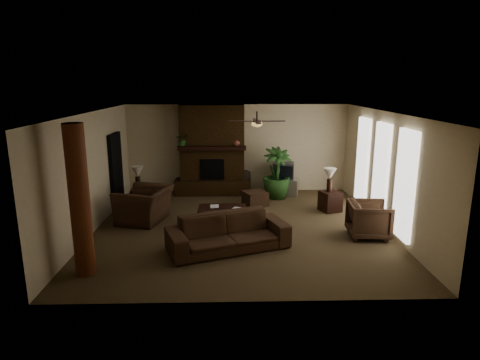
{
  "coord_description": "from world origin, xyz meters",
  "views": [
    {
      "loc": [
        -0.27,
        -9.48,
        3.48
      ],
      "look_at": [
        0.0,
        0.4,
        1.1
      ],
      "focal_mm": 30.55,
      "sensor_mm": 36.0,
      "label": 1
    }
  ],
  "objects_px": {
    "coffee_table": "(222,210)",
    "side_table_left": "(141,198)",
    "armchair_right": "(369,218)",
    "ottoman": "(255,198)",
    "tv_stand": "(284,187)",
    "lamp_left": "(137,173)",
    "armchair_left": "(144,199)",
    "floor_vase": "(245,180)",
    "lamp_right": "(330,175)",
    "floor_plant": "(276,184)",
    "log_column": "(80,201)",
    "side_table_right": "(330,201)",
    "sofa": "(228,227)"
  },
  "relations": [
    {
      "from": "armchair_right",
      "to": "ottoman",
      "type": "height_order",
      "value": "armchair_right"
    },
    {
      "from": "side_table_left",
      "to": "armchair_left",
      "type": "bearing_deg",
      "value": -73.63
    },
    {
      "from": "side_table_right",
      "to": "side_table_left",
      "type": "bearing_deg",
      "value": 174.79
    },
    {
      "from": "sofa",
      "to": "armchair_right",
      "type": "xyz_separation_m",
      "value": [
        3.22,
        0.62,
        -0.04
      ]
    },
    {
      "from": "armchair_left",
      "to": "side_table_right",
      "type": "bearing_deg",
      "value": 113.05
    },
    {
      "from": "floor_plant",
      "to": "log_column",
      "type": "bearing_deg",
      "value": -129.49
    },
    {
      "from": "tv_stand",
      "to": "side_table_left",
      "type": "relative_size",
      "value": 1.55
    },
    {
      "from": "ottoman",
      "to": "side_table_left",
      "type": "distance_m",
      "value": 3.26
    },
    {
      "from": "sofa",
      "to": "coffee_table",
      "type": "distance_m",
      "value": 1.6
    },
    {
      "from": "tv_stand",
      "to": "coffee_table",
      "type": "bearing_deg",
      "value": -110.59
    },
    {
      "from": "coffee_table",
      "to": "armchair_left",
      "type": "bearing_deg",
      "value": 171.89
    },
    {
      "from": "lamp_left",
      "to": "armchair_left",
      "type": "bearing_deg",
      "value": -71.1
    },
    {
      "from": "sofa",
      "to": "side_table_right",
      "type": "xyz_separation_m",
      "value": [
        2.82,
        2.58,
        -0.22
      ]
    },
    {
      "from": "ottoman",
      "to": "side_table_left",
      "type": "bearing_deg",
      "value": -177.86
    },
    {
      "from": "armchair_right",
      "to": "coffee_table",
      "type": "relative_size",
      "value": 0.76
    },
    {
      "from": "ottoman",
      "to": "floor_plant",
      "type": "bearing_deg",
      "value": 47.19
    },
    {
      "from": "ottoman",
      "to": "lamp_right",
      "type": "xyz_separation_m",
      "value": [
        2.0,
        -0.58,
        0.8
      ]
    },
    {
      "from": "floor_vase",
      "to": "ottoman",
      "type": "bearing_deg",
      "value": -79.61
    },
    {
      "from": "armchair_right",
      "to": "floor_plant",
      "type": "distance_m",
      "value": 3.75
    },
    {
      "from": "sofa",
      "to": "coffee_table",
      "type": "xyz_separation_m",
      "value": [
        -0.15,
        1.59,
        -0.12
      ]
    },
    {
      "from": "sofa",
      "to": "lamp_right",
      "type": "xyz_separation_m",
      "value": [
        2.77,
        2.61,
        0.5
      ]
    },
    {
      "from": "coffee_table",
      "to": "side_table_left",
      "type": "distance_m",
      "value": 2.76
    },
    {
      "from": "armchair_right",
      "to": "lamp_left",
      "type": "bearing_deg",
      "value": 72.56
    },
    {
      "from": "side_table_right",
      "to": "floor_plant",
      "type": "bearing_deg",
      "value": 134.6
    },
    {
      "from": "armchair_right",
      "to": "side_table_left",
      "type": "distance_m",
      "value": 6.21
    },
    {
      "from": "armchair_left",
      "to": "lamp_left",
      "type": "height_order",
      "value": "lamp_left"
    },
    {
      "from": "lamp_right",
      "to": "ottoman",
      "type": "bearing_deg",
      "value": 163.92
    },
    {
      "from": "floor_plant",
      "to": "lamp_right",
      "type": "bearing_deg",
      "value": -45.69
    },
    {
      "from": "coffee_table",
      "to": "side_table_right",
      "type": "bearing_deg",
      "value": 18.37
    },
    {
      "from": "floor_plant",
      "to": "tv_stand",
      "type": "bearing_deg",
      "value": 52.56
    },
    {
      "from": "lamp_left",
      "to": "floor_plant",
      "type": "bearing_deg",
      "value": 12.68
    },
    {
      "from": "ottoman",
      "to": "floor_plant",
      "type": "distance_m",
      "value": 1.05
    },
    {
      "from": "tv_stand",
      "to": "floor_plant",
      "type": "height_order",
      "value": "floor_plant"
    },
    {
      "from": "tv_stand",
      "to": "armchair_right",
      "type": "bearing_deg",
      "value": -54.03
    },
    {
      "from": "log_column",
      "to": "floor_plant",
      "type": "distance_m",
      "value": 6.56
    },
    {
      "from": "log_column",
      "to": "side_table_right",
      "type": "bearing_deg",
      "value": 33.73
    },
    {
      "from": "sofa",
      "to": "side_table_left",
      "type": "bearing_deg",
      "value": 109.03
    },
    {
      "from": "ottoman",
      "to": "tv_stand",
      "type": "xyz_separation_m",
      "value": [
        0.99,
        1.14,
        0.05
      ]
    },
    {
      "from": "log_column",
      "to": "floor_vase",
      "type": "distance_m",
      "value": 6.47
    },
    {
      "from": "armchair_left",
      "to": "lamp_right",
      "type": "bearing_deg",
      "value": 113.45
    },
    {
      "from": "floor_plant",
      "to": "floor_vase",
      "type": "bearing_deg",
      "value": 149.96
    },
    {
      "from": "floor_vase",
      "to": "lamp_right",
      "type": "relative_size",
      "value": 1.18
    },
    {
      "from": "tv_stand",
      "to": "lamp_left",
      "type": "xyz_separation_m",
      "value": [
        -4.3,
        -1.29,
        0.75
      ]
    },
    {
      "from": "side_table_left",
      "to": "log_column",
      "type": "bearing_deg",
      "value": -92.33
    },
    {
      "from": "side_table_right",
      "to": "coffee_table",
      "type": "bearing_deg",
      "value": -161.63
    },
    {
      "from": "sofa",
      "to": "armchair_left",
      "type": "xyz_separation_m",
      "value": [
        -2.13,
        1.87,
        0.08
      ]
    },
    {
      "from": "tv_stand",
      "to": "floor_plant",
      "type": "distance_m",
      "value": 0.52
    },
    {
      "from": "sofa",
      "to": "ottoman",
      "type": "bearing_deg",
      "value": 56.24
    },
    {
      "from": "armchair_right",
      "to": "floor_plant",
      "type": "xyz_separation_m",
      "value": [
        -1.75,
        3.31,
        -0.02
      ]
    },
    {
      "from": "sofa",
      "to": "lamp_right",
      "type": "height_order",
      "value": "lamp_right"
    }
  ]
}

